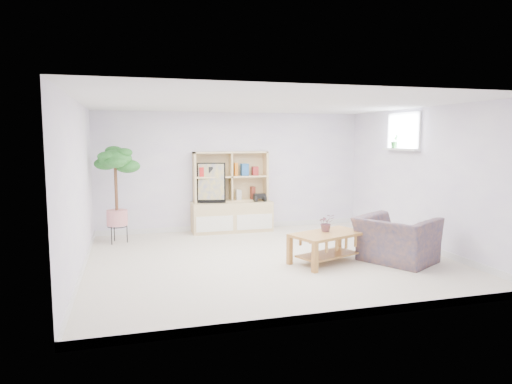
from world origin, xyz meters
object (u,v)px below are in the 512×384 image
object	(u,v)px
floor_tree	(116,195)
storage_unit	(232,192)
coffee_table	(328,248)
armchair	(396,237)

from	to	relation	value
floor_tree	storage_unit	bearing A→B (deg)	11.24
coffee_table	armchair	world-z (taller)	armchair
storage_unit	floor_tree	bearing A→B (deg)	-168.76
storage_unit	floor_tree	distance (m)	2.26
coffee_table	armchair	size ratio (longest dim) A/B	1.05
storage_unit	coffee_table	bearing A→B (deg)	-71.77
storage_unit	armchair	distance (m)	3.51
storage_unit	armchair	bearing A→B (deg)	-57.04
armchair	coffee_table	bearing A→B (deg)	46.65
floor_tree	coffee_table	bearing A→B (deg)	-35.86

